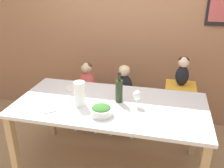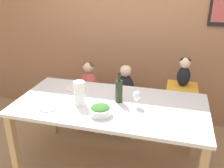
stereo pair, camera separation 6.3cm
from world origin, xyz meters
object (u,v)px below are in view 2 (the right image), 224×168
(paper_towel_roll, at_px, (80,93))
(person_child_center, at_px, (125,83))
(chair_far_center, at_px, (125,105))
(person_baby_right, at_px, (184,70))
(wine_bottle, at_px, (119,90))
(dinner_plate_front_left, at_px, (49,106))
(chair_right_highchair, at_px, (181,99))
(wine_glass_near, at_px, (137,96))
(dinner_plate_back_left, at_px, (77,88))
(person_child_left, at_px, (89,79))
(chair_far_left, at_px, (89,100))
(salad_bowl_large, at_px, (100,110))

(paper_towel_roll, bearing_deg, person_child_center, 70.50)
(chair_far_center, distance_m, person_baby_right, 0.88)
(chair_far_center, distance_m, wine_bottle, 0.82)
(wine_bottle, height_order, dinner_plate_front_left, wine_bottle)
(chair_right_highchair, xyz_separation_m, wine_glass_near, (-0.43, -0.70, 0.31))
(wine_glass_near, relative_size, dinner_plate_front_left, 0.68)
(chair_right_highchair, height_order, dinner_plate_back_left, dinner_plate_back_left)
(chair_right_highchair, distance_m, dinner_plate_back_left, 1.26)
(person_baby_right, bearing_deg, wine_bottle, -133.98)
(chair_right_highchair, distance_m, person_child_left, 1.19)
(chair_far_left, xyz_separation_m, salad_bowl_large, (0.46, -0.94, 0.43))
(wine_bottle, bearing_deg, person_child_center, 96.23)
(chair_far_center, xyz_separation_m, dinner_plate_back_left, (-0.47, -0.44, 0.38))
(wine_bottle, distance_m, dinner_plate_front_left, 0.70)
(wine_glass_near, bearing_deg, chair_far_center, 110.15)
(wine_glass_near, xyz_separation_m, dinner_plate_front_left, (-0.82, -0.22, -0.11))
(person_baby_right, height_order, dinner_plate_front_left, person_baby_right)
(person_baby_right, distance_m, paper_towel_roll, 1.26)
(chair_far_left, bearing_deg, person_baby_right, 0.06)
(person_child_left, bearing_deg, chair_far_left, -90.00)
(chair_right_highchair, height_order, wine_glass_near, wine_glass_near)
(wine_bottle, bearing_deg, person_baby_right, 46.02)
(chair_right_highchair, bearing_deg, person_child_left, 179.96)
(person_child_center, relative_size, salad_bowl_large, 2.26)
(chair_right_highchair, height_order, dinner_plate_front_left, dinner_plate_front_left)
(person_child_center, xyz_separation_m, dinner_plate_back_left, (-0.47, -0.44, 0.08))
(chair_far_left, distance_m, person_child_center, 0.58)
(person_child_center, bearing_deg, salad_bowl_large, -91.97)
(chair_far_center, xyz_separation_m, salad_bowl_large, (-0.03, -0.94, 0.43))
(paper_towel_roll, bearing_deg, person_baby_right, 39.49)
(salad_bowl_large, bearing_deg, person_child_center, 88.03)
(chair_far_left, distance_m, chair_right_highchair, 1.20)
(person_child_left, height_order, person_baby_right, person_baby_right)
(person_child_center, relative_size, dinner_plate_back_left, 1.92)
(dinner_plate_back_left, bearing_deg, wine_bottle, -20.61)
(person_baby_right, relative_size, wine_bottle, 1.12)
(person_baby_right, distance_m, dinner_plate_front_left, 1.57)
(wine_bottle, xyz_separation_m, dinner_plate_front_left, (-0.64, -0.28, -0.12))
(person_baby_right, bearing_deg, dinner_plate_front_left, -143.82)
(person_baby_right, bearing_deg, dinner_plate_back_left, -159.18)
(person_baby_right, xyz_separation_m, salad_bowl_large, (-0.72, -0.94, -0.12))
(chair_far_left, relative_size, salad_bowl_large, 2.29)
(wine_glass_near, distance_m, salad_bowl_large, 0.38)
(person_baby_right, relative_size, dinner_plate_back_left, 1.44)
(chair_right_highchair, bearing_deg, salad_bowl_large, -127.69)
(wine_bottle, height_order, dinner_plate_back_left, wine_bottle)
(person_child_center, distance_m, dinner_plate_back_left, 0.65)
(paper_towel_roll, bearing_deg, person_child_left, 104.43)
(person_child_left, relative_size, dinner_plate_front_left, 1.92)
(chair_far_left, xyz_separation_m, person_baby_right, (1.18, 0.00, 0.55))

